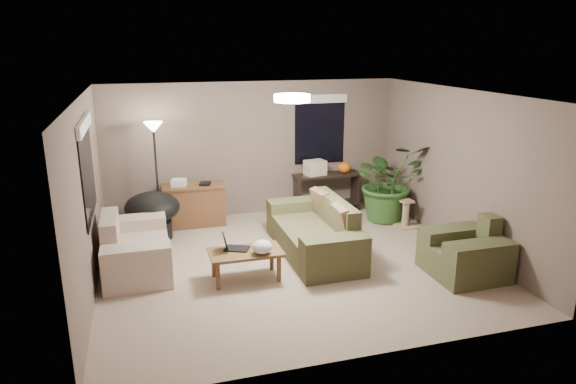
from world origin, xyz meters
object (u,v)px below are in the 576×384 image
object	(u,v)px
loveseat	(135,251)
floor_lamp	(154,141)
armchair	(465,255)
papasan_chair	(153,212)
main_sofa	(316,235)
houseplant	(388,190)
console_table	(327,190)
coffee_table	(246,255)
cat_scratching_post	(405,216)
desk	(195,205)

from	to	relation	value
loveseat	floor_lamp	distance (m)	2.08
armchair	papasan_chair	bearing A→B (deg)	147.40
main_sofa	armchair	bearing A→B (deg)	-37.36
main_sofa	houseplant	bearing A→B (deg)	32.01
houseplant	console_table	bearing A→B (deg)	139.29
coffee_table	console_table	xyz separation A→B (m)	(2.12, 2.52, 0.08)
console_table	main_sofa	bearing A→B (deg)	-115.09
floor_lamp	houseplant	size ratio (longest dim) A/B	1.31
papasan_chair	houseplant	size ratio (longest dim) A/B	0.65
armchair	floor_lamp	xyz separation A→B (m)	(-4.05, 3.02, 1.30)
main_sofa	papasan_chair	xyz separation A→B (m)	(-2.41, 1.32, 0.17)
papasan_chair	console_table	bearing A→B (deg)	9.75
coffee_table	floor_lamp	distance (m)	2.82
loveseat	coffee_table	world-z (taller)	loveseat
console_table	cat_scratching_post	bearing A→B (deg)	-50.46
houseplant	loveseat	bearing A→B (deg)	-167.47
armchair	papasan_chair	world-z (taller)	armchair
loveseat	desk	size ratio (longest dim) A/B	1.45
houseplant	cat_scratching_post	xyz separation A→B (m)	(0.13, -0.47, -0.35)
loveseat	desk	distance (m)	1.99
coffee_table	papasan_chair	xyz separation A→B (m)	(-1.17, 1.95, 0.11)
loveseat	console_table	bearing A→B (deg)	26.23
coffee_table	floor_lamp	xyz separation A→B (m)	(-1.05, 2.31, 1.24)
main_sofa	floor_lamp	distance (m)	3.12
coffee_table	console_table	distance (m)	3.30
coffee_table	cat_scratching_post	distance (m)	3.40
coffee_table	houseplant	world-z (taller)	houseplant
loveseat	cat_scratching_post	distance (m)	4.66
floor_lamp	cat_scratching_post	distance (m)	4.54
main_sofa	armchair	size ratio (longest dim) A/B	2.20
houseplant	desk	bearing A→B (deg)	168.69
loveseat	armchair	world-z (taller)	same
loveseat	coffee_table	xyz separation A→B (m)	(1.47, -0.75, 0.06)
main_sofa	cat_scratching_post	distance (m)	2.02
main_sofa	floor_lamp	size ratio (longest dim) A/B	1.15
console_table	floor_lamp	distance (m)	3.38
coffee_table	desk	xyz separation A→B (m)	(-0.43, 2.44, 0.02)
loveseat	desk	world-z (taller)	loveseat
coffee_table	houseplant	bearing A→B (deg)	30.04
main_sofa	cat_scratching_post	xyz separation A→B (m)	(1.91, 0.64, -0.08)
main_sofa	papasan_chair	bearing A→B (deg)	151.23
desk	console_table	distance (m)	2.56
armchair	floor_lamp	world-z (taller)	floor_lamp
coffee_table	cat_scratching_post	xyz separation A→B (m)	(3.15, 1.27, -0.14)
armchair	desk	world-z (taller)	armchair
loveseat	papasan_chair	distance (m)	1.26
floor_lamp	houseplant	bearing A→B (deg)	-7.85
coffee_table	armchair	bearing A→B (deg)	-13.33
main_sofa	coffee_table	bearing A→B (deg)	-152.95
main_sofa	desk	distance (m)	2.46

